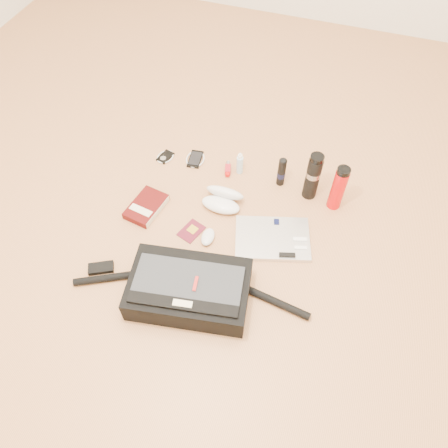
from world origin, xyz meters
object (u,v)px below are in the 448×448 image
(messenger_bag, at_px, (189,289))
(thermos_black, at_px, (313,176))
(laptop, at_px, (273,239))
(thermos_red, at_px, (338,188))
(book, at_px, (146,207))

(messenger_bag, height_order, thermos_black, thermos_black)
(laptop, distance_m, thermos_black, 0.34)
(messenger_bag, xyz_separation_m, thermos_black, (0.34, 0.68, 0.07))
(laptop, height_order, thermos_black, thermos_black)
(thermos_red, bearing_deg, book, -159.68)
(laptop, distance_m, thermos_red, 0.37)
(laptop, bearing_deg, thermos_black, 56.59)
(laptop, xyz_separation_m, book, (-0.60, -0.02, 0.01))
(thermos_black, xyz_separation_m, thermos_red, (0.12, -0.03, -0.01))
(thermos_red, bearing_deg, laptop, -127.45)
(laptop, distance_m, book, 0.60)
(messenger_bag, relative_size, thermos_red, 3.97)
(laptop, relative_size, book, 1.73)
(messenger_bag, xyz_separation_m, book, (-0.35, 0.35, -0.04))
(book, relative_size, thermos_black, 0.85)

